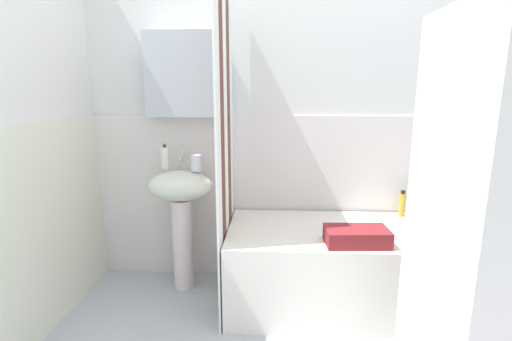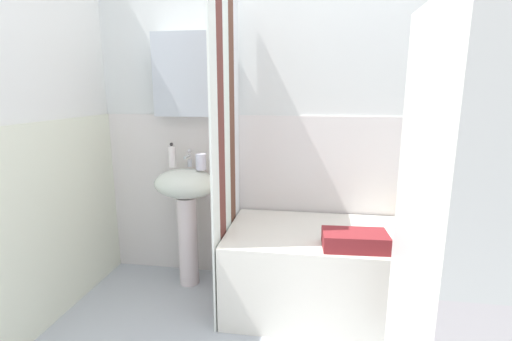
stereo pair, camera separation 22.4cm
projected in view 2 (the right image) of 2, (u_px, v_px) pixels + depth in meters
name	position (u px, v px, depth m)	size (l,w,h in m)	color
wall_back_tiled	(310.00, 125.00, 2.57)	(3.60, 0.18, 2.40)	silver
wall_left_tiled	(10.00, 141.00, 1.91)	(0.07, 1.81, 2.40)	silver
sink	(186.00, 201.00, 2.58)	(0.44, 0.34, 0.84)	silver
faucet	(189.00, 158.00, 2.59)	(0.03, 0.12, 0.12)	silver
soap_dispenser	(172.00, 156.00, 2.59)	(0.05, 0.05, 0.17)	white
toothbrush_cup	(201.00, 162.00, 2.51)	(0.07, 0.07, 0.11)	silver
bathtub	(347.00, 272.00, 2.32)	(1.50, 0.71, 0.52)	white
shower_curtain	(227.00, 152.00, 2.28)	(0.01, 0.71, 2.00)	white
shampoo_bottle	(449.00, 209.00, 2.42)	(0.07, 0.07, 0.21)	#212628
conditioner_bottle	(430.00, 210.00, 2.43)	(0.06, 0.06, 0.19)	#295A99
lotion_bottle	(411.00, 209.00, 2.45)	(0.04, 0.04, 0.18)	gold
towel_folded	(355.00, 240.00, 2.04)	(0.35, 0.19, 0.09)	maroon
washer_dryer_stack	(508.00, 260.00, 1.23)	(0.61, 0.60, 1.65)	silver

